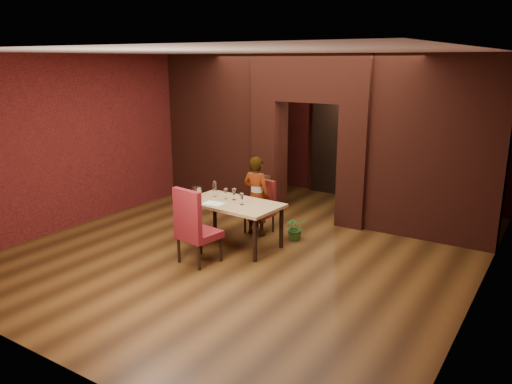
# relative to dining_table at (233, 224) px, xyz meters

# --- Properties ---
(floor) EXTENTS (8.00, 8.00, 0.00)m
(floor) POSITION_rel_dining_table_xyz_m (0.36, 0.16, -0.38)
(floor) COLOR #472C11
(floor) RESTS_ON ground
(ceiling) EXTENTS (7.00, 8.00, 0.04)m
(ceiling) POSITION_rel_dining_table_xyz_m (0.36, 0.16, 2.82)
(ceiling) COLOR silver
(ceiling) RESTS_ON ground
(wall_back) EXTENTS (7.00, 0.04, 3.20)m
(wall_back) POSITION_rel_dining_table_xyz_m (0.36, 4.16, 1.22)
(wall_back) COLOR maroon
(wall_back) RESTS_ON ground
(wall_front) EXTENTS (7.00, 0.04, 3.20)m
(wall_front) POSITION_rel_dining_table_xyz_m (0.36, -3.84, 1.22)
(wall_front) COLOR maroon
(wall_front) RESTS_ON ground
(wall_left) EXTENTS (0.04, 8.00, 3.20)m
(wall_left) POSITION_rel_dining_table_xyz_m (-3.14, 0.16, 1.22)
(wall_left) COLOR maroon
(wall_left) RESTS_ON ground
(wall_right) EXTENTS (0.04, 8.00, 3.20)m
(wall_right) POSITION_rel_dining_table_xyz_m (3.86, 0.16, 1.22)
(wall_right) COLOR maroon
(wall_right) RESTS_ON ground
(pillar_left) EXTENTS (0.55, 0.55, 2.30)m
(pillar_left) POSITION_rel_dining_table_xyz_m (-0.59, 2.16, 0.77)
(pillar_left) COLOR maroon
(pillar_left) RESTS_ON ground
(pillar_right) EXTENTS (0.55, 0.55, 2.30)m
(pillar_right) POSITION_rel_dining_table_xyz_m (1.31, 2.16, 0.77)
(pillar_right) COLOR maroon
(pillar_right) RESTS_ON ground
(lintel) EXTENTS (2.45, 0.55, 0.90)m
(lintel) POSITION_rel_dining_table_xyz_m (0.36, 2.16, 2.37)
(lintel) COLOR maroon
(lintel) RESTS_ON ground
(wing_wall_left) EXTENTS (2.28, 0.35, 3.20)m
(wing_wall_left) POSITION_rel_dining_table_xyz_m (-2.01, 2.16, 1.22)
(wing_wall_left) COLOR maroon
(wing_wall_left) RESTS_ON ground
(wing_wall_right) EXTENTS (2.28, 0.35, 3.20)m
(wing_wall_right) POSITION_rel_dining_table_xyz_m (2.72, 2.16, 1.22)
(wing_wall_right) COLOR maroon
(wing_wall_right) RESTS_ON ground
(vent_panel) EXTENTS (0.40, 0.03, 0.50)m
(vent_panel) POSITION_rel_dining_table_xyz_m (-0.59, 1.87, 0.17)
(vent_panel) COLOR #A2552F
(vent_panel) RESTS_ON ground
(rear_door) EXTENTS (0.90, 0.08, 2.10)m
(rear_door) POSITION_rel_dining_table_xyz_m (-0.04, 4.10, 0.67)
(rear_door) COLOR black
(rear_door) RESTS_ON ground
(rear_door_frame) EXTENTS (1.02, 0.04, 2.22)m
(rear_door_frame) POSITION_rel_dining_table_xyz_m (-0.04, 4.06, 0.67)
(rear_door_frame) COLOR black
(rear_door_frame) RESTS_ON ground
(dining_table) EXTENTS (1.68, 1.01, 0.76)m
(dining_table) POSITION_rel_dining_table_xyz_m (0.00, 0.00, 0.00)
(dining_table) COLOR tan
(dining_table) RESTS_ON ground
(chair_far) EXTENTS (0.48, 0.48, 0.96)m
(chair_far) POSITION_rel_dining_table_xyz_m (0.03, 0.78, 0.10)
(chair_far) COLOR maroon
(chair_far) RESTS_ON ground
(chair_near) EXTENTS (0.63, 0.63, 1.22)m
(chair_near) POSITION_rel_dining_table_xyz_m (-0.01, -0.89, 0.23)
(chair_near) COLOR maroon
(chair_near) RESTS_ON ground
(person_seated) EXTENTS (0.53, 0.35, 1.44)m
(person_seated) POSITION_rel_dining_table_xyz_m (0.03, 0.68, 0.34)
(person_seated) COLOR silver
(person_seated) RESTS_ON ground
(wine_glass_a) EXTENTS (0.07, 0.07, 0.18)m
(wine_glass_a) POSITION_rel_dining_table_xyz_m (-0.22, 0.10, 0.47)
(wine_glass_a) COLOR white
(wine_glass_a) RESTS_ON dining_table
(wine_glass_b) EXTENTS (0.08, 0.08, 0.20)m
(wine_glass_b) POSITION_rel_dining_table_xyz_m (-0.06, 0.13, 0.48)
(wine_glass_b) COLOR white
(wine_glass_b) RESTS_ON dining_table
(wine_glass_c) EXTENTS (0.08, 0.08, 0.19)m
(wine_glass_c) POSITION_rel_dining_table_xyz_m (0.21, -0.04, 0.48)
(wine_glass_c) COLOR silver
(wine_glass_c) RESTS_ON dining_table
(tasting_sheet) EXTENTS (0.35, 0.27, 0.00)m
(tasting_sheet) POSITION_rel_dining_table_xyz_m (-0.22, -0.24, 0.38)
(tasting_sheet) COLOR white
(tasting_sheet) RESTS_ON dining_table
(wine_bucket) EXTENTS (0.16, 0.16, 0.20)m
(wine_bucket) POSITION_rel_dining_table_xyz_m (-0.68, -0.11, 0.48)
(wine_bucket) COLOR silver
(wine_bucket) RESTS_ON dining_table
(water_bottle) EXTENTS (0.07, 0.07, 0.29)m
(water_bottle) POSITION_rel_dining_table_xyz_m (-0.48, 0.14, 0.53)
(water_bottle) COLOR white
(water_bottle) RESTS_ON dining_table
(potted_plant) EXTENTS (0.52, 0.52, 0.44)m
(potted_plant) POSITION_rel_dining_table_xyz_m (0.77, 0.81, -0.16)
(potted_plant) COLOR #2E6223
(potted_plant) RESTS_ON ground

